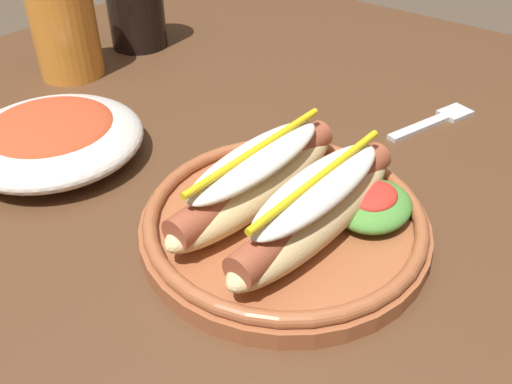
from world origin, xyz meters
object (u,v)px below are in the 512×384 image
object	(u,v)px
fork	(436,120)
side_bowl	(53,137)
extra_cup	(64,24)
hot_dog_plate	(289,209)

from	to	relation	value
fork	side_bowl	world-z (taller)	side_bowl
fork	extra_cup	xyz separation A→B (m)	(-0.17, 0.43, 0.06)
hot_dog_plate	extra_cup	bearing A→B (deg)	77.85
fork	extra_cup	world-z (taller)	extra_cup
fork	extra_cup	size ratio (longest dim) A/B	0.91
fork	side_bowl	size ratio (longest dim) A/B	0.68
extra_cup	side_bowl	world-z (taller)	extra_cup
fork	extra_cup	bearing A→B (deg)	129.49
extra_cup	fork	bearing A→B (deg)	-68.26
hot_dog_plate	fork	distance (m)	0.26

